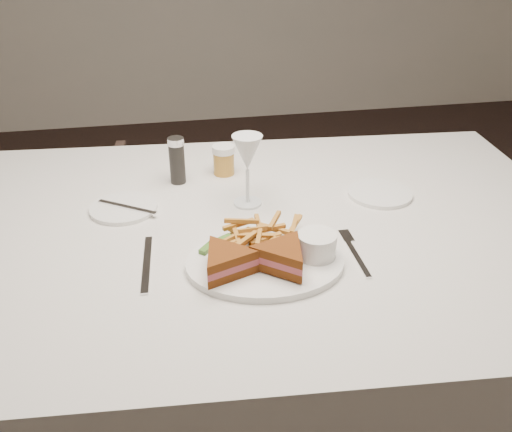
{
  "coord_description": "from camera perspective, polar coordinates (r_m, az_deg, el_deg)",
  "views": [
    {
      "loc": [
        -0.42,
        -1.45,
        1.4
      ],
      "look_at": [
        -0.23,
        -0.39,
        0.8
      ],
      "focal_mm": 40.0,
      "sensor_mm": 36.0,
      "label": 1
    }
  ],
  "objects": [
    {
      "name": "ground",
      "position": [
        2.06,
        4.3,
        -13.79
      ],
      "size": [
        5.0,
        5.0,
        0.0
      ],
      "primitive_type": "plane",
      "color": "black",
      "rests_on": "ground"
    },
    {
      "name": "table",
      "position": [
        1.52,
        -0.35,
        -13.21
      ],
      "size": [
        1.61,
        1.14,
        0.75
      ],
      "primitive_type": "cube",
      "rotation": [
        0.0,
        0.0,
        -0.07
      ],
      "color": "silver",
      "rests_on": "ground"
    },
    {
      "name": "chair_far",
      "position": [
        2.23,
        -6.65,
        -0.43
      ],
      "size": [
        0.64,
        0.61,
        0.61
      ],
      "primitive_type": "imported",
      "rotation": [
        0.0,
        0.0,
        3.04
      ],
      "color": "#443129",
      "rests_on": "ground"
    },
    {
      "name": "table_setting",
      "position": [
        1.22,
        0.01,
        -1.01
      ],
      "size": [
        0.79,
        0.66,
        0.18
      ],
      "color": "white",
      "rests_on": "table"
    }
  ]
}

